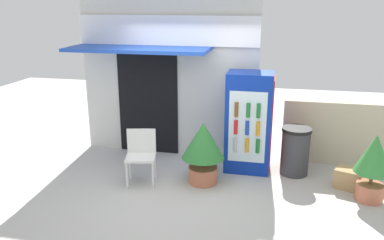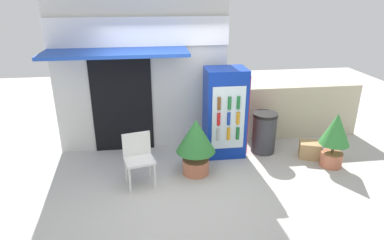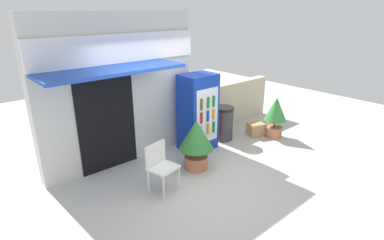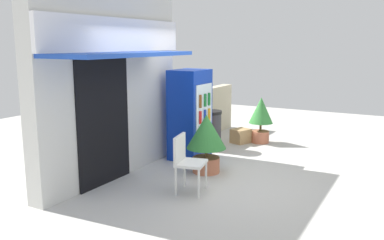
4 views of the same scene
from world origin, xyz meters
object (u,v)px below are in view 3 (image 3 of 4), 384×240
Objects in this scene: potted_plant_curbside at (276,113)px; trash_bin at (223,123)px; cardboard_box at (256,129)px; potted_plant_near_shop at (196,140)px; plastic_chair at (160,163)px; drink_cooler at (198,112)px.

potted_plant_curbside is 1.25× the size of trash_bin.
cardboard_box is at bearing 122.79° from potted_plant_curbside.
potted_plant_near_shop is 2.67× the size of cardboard_box.
trash_bin is (2.47, 0.84, -0.10)m from plastic_chair.
potted_plant_near_shop reaches higher than plastic_chair.
plastic_chair is at bearing -161.25° from trash_bin.
drink_cooler is at bearing 27.44° from plastic_chair.
trash_bin is 0.93m from cardboard_box.
cardboard_box is at bearing -13.58° from drink_cooler.
plastic_chair is at bearing -178.50° from potted_plant_curbside.
drink_cooler reaches higher than potted_plant_curbside.
plastic_chair is 1.01m from potted_plant_near_shop.
cardboard_box is at bearing -24.05° from trash_bin.
drink_cooler is 1.00m from potted_plant_near_shop.
plastic_chair is 2.28× the size of cardboard_box.
cardboard_box is at bearing 7.49° from potted_plant_near_shop.
cardboard_box is (1.62, -0.39, -0.71)m from drink_cooler.
drink_cooler is 0.92m from trash_bin.
plastic_chair is at bearing -171.83° from cardboard_box.
cardboard_box is at bearing 8.17° from plastic_chair.
potted_plant_curbside is 2.69× the size of cardboard_box.
potted_plant_near_shop is 1.24× the size of trash_bin.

